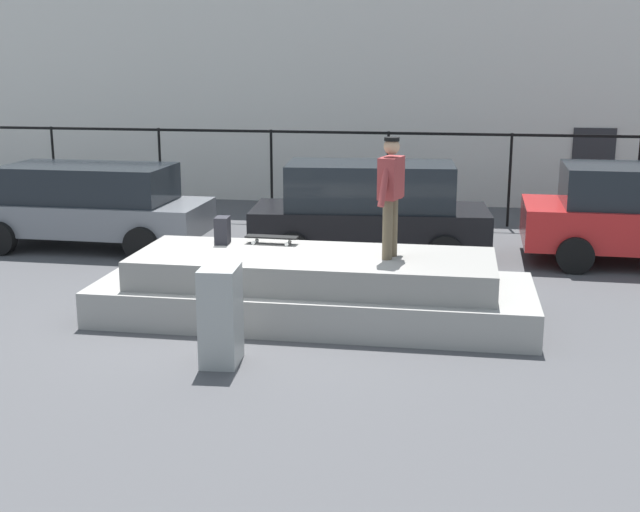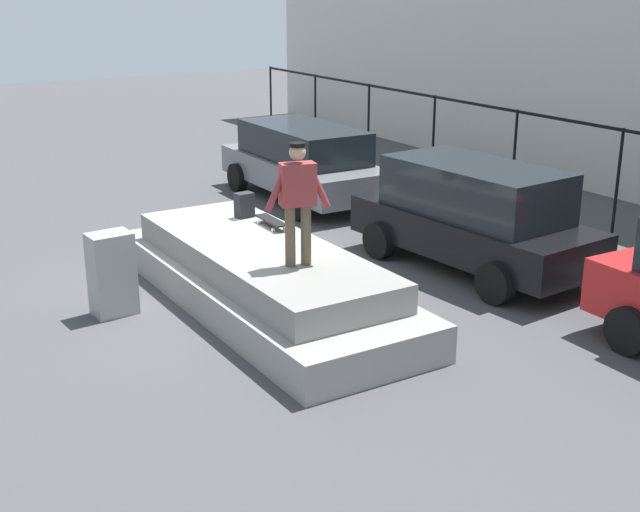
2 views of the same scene
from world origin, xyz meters
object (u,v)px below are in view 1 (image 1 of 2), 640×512
Objects in this scene: backpack at (222,230)px; utility_box at (221,315)px; skateboarder at (391,189)px; car_grey_hatchback_near at (90,204)px; car_black_hatchback_mid at (370,209)px; skateboard at (272,237)px.

backpack is 2.61m from utility_box.
skateboarder is 1.38× the size of utility_box.
car_grey_hatchback_near reaches higher than utility_box.
skateboarder is at bearing 43.34° from utility_box.
car_black_hatchback_mid is 3.67× the size of utility_box.
skateboarder is at bearing -79.76° from car_black_hatchback_mid.
skateboarder is 2.69m from backpack.
skateboarder is 7.28m from car_grey_hatchback_near.
car_grey_hatchback_near is 7.17m from utility_box.
skateboarder is 3.90m from car_black_hatchback_mid.
skateboard is 0.74m from backpack.
car_grey_hatchback_near is at bearing 144.04° from skateboard.
skateboard is 2.60m from utility_box.
car_black_hatchback_mid is (5.49, -0.01, 0.07)m from car_grey_hatchback_near.
skateboarder is 2.09m from skateboard.
backpack is 4.88m from car_grey_hatchback_near.
skateboard is 5.38m from car_grey_hatchback_near.
car_grey_hatchback_near is 3.80× the size of utility_box.
car_black_hatchback_mid reaches higher than skateboard.
utility_box is (0.67, -2.47, -0.52)m from backpack.
backpack is at bearing 169.42° from skateboarder.
car_grey_hatchback_near is at bearing -136.19° from backpack.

